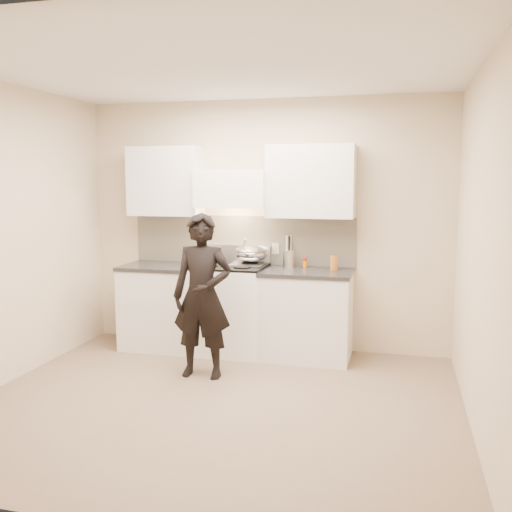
# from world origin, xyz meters

# --- Properties ---
(ground_plane) EXTENTS (4.00, 4.00, 0.00)m
(ground_plane) POSITION_xyz_m (0.00, 0.00, 0.00)
(ground_plane) COLOR #7D654F
(room_shell) EXTENTS (4.04, 3.54, 2.70)m
(room_shell) POSITION_xyz_m (-0.06, 0.37, 1.60)
(room_shell) COLOR beige
(room_shell) RESTS_ON ground
(stove) EXTENTS (0.76, 0.65, 0.96)m
(stove) POSITION_xyz_m (-0.30, 1.42, 0.47)
(stove) COLOR white
(stove) RESTS_ON ground
(counter_right) EXTENTS (0.92, 0.67, 0.92)m
(counter_right) POSITION_xyz_m (0.53, 1.43, 0.46)
(counter_right) COLOR white
(counter_right) RESTS_ON ground
(counter_left) EXTENTS (0.82, 0.67, 0.92)m
(counter_left) POSITION_xyz_m (-1.08, 1.43, 0.46)
(counter_left) COLOR white
(counter_left) RESTS_ON ground
(wok) EXTENTS (0.36, 0.43, 0.29)m
(wok) POSITION_xyz_m (-0.10, 1.57, 1.06)
(wok) COLOR silver
(wok) RESTS_ON stove
(stock_pot) EXTENTS (0.30, 0.26, 0.14)m
(stock_pot) POSITION_xyz_m (-0.50, 1.30, 1.03)
(stock_pot) COLOR silver
(stock_pot) RESTS_ON stove
(utensil_crock) EXTENTS (0.13, 0.13, 0.34)m
(utensil_crock) POSITION_xyz_m (0.30, 1.62, 1.02)
(utensil_crock) COLOR silver
(utensil_crock) RESTS_ON counter_right
(spice_jar) EXTENTS (0.04, 0.04, 0.10)m
(spice_jar) POSITION_xyz_m (0.47, 1.62, 0.97)
(spice_jar) COLOR orange
(spice_jar) RESTS_ON counter_right
(oil_glass) EXTENTS (0.08, 0.08, 0.15)m
(oil_glass) POSITION_xyz_m (0.79, 1.53, 0.99)
(oil_glass) COLOR #AB611D
(oil_glass) RESTS_ON counter_right
(person) EXTENTS (0.57, 0.39, 1.54)m
(person) POSITION_xyz_m (-0.33, 0.62, 0.77)
(person) COLOR black
(person) RESTS_ON ground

